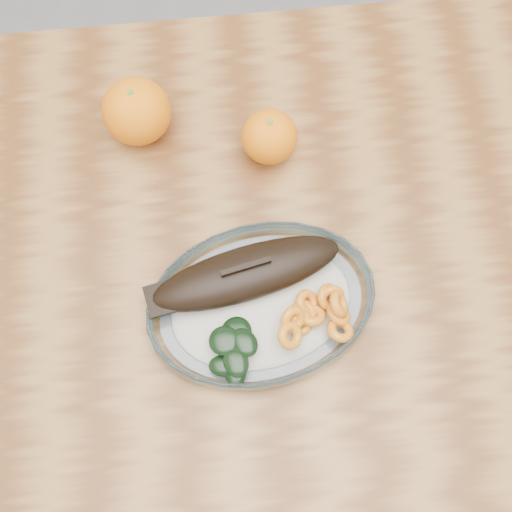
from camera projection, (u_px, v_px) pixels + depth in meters
The scene contains 5 objects.
ground at pixel (259, 375), 1.50m from camera, with size 3.00×3.00×0.00m, color slate.
dining_table at pixel (260, 297), 0.89m from camera, with size 1.20×0.80×0.75m.
plated_meal at pixel (261, 302), 0.76m from camera, with size 0.57×0.57×0.08m.
orange_left at pixel (137, 111), 0.82m from camera, with size 0.09×0.09×0.09m, color #FF6405.
orange_right at pixel (269, 137), 0.82m from camera, with size 0.07×0.07×0.07m, color #FF6405.
Camera 1 is at (-0.03, -0.25, 1.50)m, focal length 45.00 mm.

